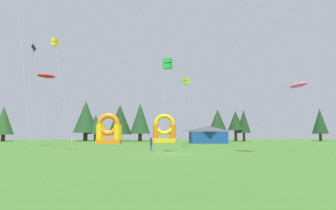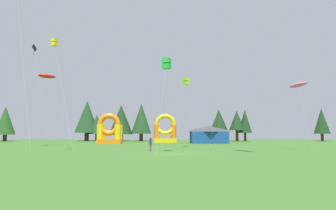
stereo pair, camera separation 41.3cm
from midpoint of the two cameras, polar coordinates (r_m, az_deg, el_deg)
name	(u,v)px [view 2 (the right image)]	position (r m, az deg, el deg)	size (l,w,h in m)	color
ground_plane	(174,154)	(34.80, 1.48, -8.68)	(120.00, 120.00, 0.00)	#3D6B28
kite_black_diamond	(34,49)	(58.87, -22.64, 9.16)	(2.83, 1.94, 16.78)	black
kite_red_parafoil	(47,76)	(53.75, -20.59, 4.83)	(5.61, 2.75, 11.50)	red
kite_lime_box	(186,81)	(46.04, 3.47, 4.22)	(2.09, 1.45, 10.01)	#8CD826
kite_yellow_box	(54,43)	(42.64, -19.34, 10.45)	(3.25, 1.50, 13.86)	yellow
kite_green_box	(166,64)	(35.74, 0.06, 7.37)	(1.77, 3.43, 10.46)	green
kite_pink_parafoil	(298,85)	(43.64, 22.49, 3.33)	(2.33, 1.84, 8.79)	#EA599E
person_far_side	(150,143)	(39.18, -2.84, -6.76)	(0.40, 0.40, 1.68)	#724C8C
inflatable_blue_arch	(110,132)	(63.80, -10.19, -4.82)	(4.65, 4.60, 5.89)	orange
inflatable_red_slide	(165,132)	(68.27, -0.36, -4.84)	(4.68, 3.77, 6.03)	yellow
festival_tent	(209,135)	(64.20, 7.48, -5.25)	(7.16, 4.04, 3.46)	#19478C
tree_row_0	(6,122)	(87.44, -26.79, -2.69)	(3.59, 3.59, 7.41)	#4C331E
tree_row_1	(5,120)	(86.25, -26.89, -2.48)	(4.71, 4.71, 8.39)	#4C331E
tree_row_2	(87,117)	(81.57, -14.10, -2.06)	(5.90, 5.90, 9.93)	#4C331E
tree_row_3	(97,124)	(80.66, -12.44, -3.40)	(3.87, 3.87, 6.45)	#4C331E
tree_row_4	(121,120)	(79.05, -8.23, -2.60)	(5.78, 5.78, 8.84)	#4C331E
tree_row_5	(141,119)	(77.82, -4.63, -2.44)	(4.85, 4.85, 9.12)	#4C331E
tree_row_6	(219,122)	(77.95, 9.21, -3.03)	(4.99, 4.99, 7.70)	#4C331E
tree_row_7	(237,121)	(78.20, 12.31, -2.75)	(3.75, 3.75, 7.30)	#4C331E
tree_row_8	(245,121)	(78.50, 13.70, -2.86)	(3.22, 3.22, 7.52)	#4C331E
tree_row_9	(322,121)	(86.23, 25.84, -2.61)	(3.75, 3.75, 7.93)	#4C331E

